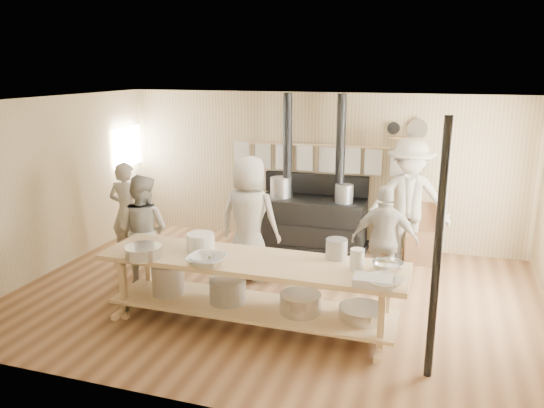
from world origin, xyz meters
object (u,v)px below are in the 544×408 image
object	(u,v)px
cook_left	(143,231)
cook_by_window	(409,201)
roasting_pan	(373,281)
prep_table	(251,285)
cook_center	(249,219)
cook_far_left	(127,212)
chair	(420,245)
cook_right	(385,240)
stove	(311,218)

from	to	relation	value
cook_left	cook_by_window	size ratio (longest dim) A/B	0.81
cook_by_window	roasting_pan	xyz separation A→B (m)	(-0.15, -3.18, -0.09)
prep_table	roasting_pan	world-z (taller)	roasting_pan
cook_center	roasting_pan	world-z (taller)	cook_center
cook_far_left	chair	xyz separation A→B (m)	(4.43, 1.36, -0.52)
cook_left	roasting_pan	xyz separation A→B (m)	(3.32, -1.07, 0.10)
cook_left	roasting_pan	size ratio (longest dim) A/B	3.99
cook_far_left	cook_right	distance (m)	4.01
stove	roasting_pan	xyz separation A→B (m)	(1.46, -3.35, 0.37)
cook_right	cook_by_window	world-z (taller)	cook_by_window
cook_far_left	chair	size ratio (longest dim) A/B	1.70
cook_center	chair	world-z (taller)	cook_center
cook_by_window	cook_far_left	bearing A→B (deg)	-165.71
cook_right	cook_by_window	xyz separation A→B (m)	(0.22, 1.39, 0.23)
stove	cook_far_left	distance (m)	3.04
stove	roasting_pan	world-z (taller)	stove
cook_center	cook_far_left	bearing A→B (deg)	0.13
stove	cook_by_window	bearing A→B (deg)	-5.97
stove	cook_center	xyz separation A→B (m)	(-0.52, -1.64, 0.39)
cook_far_left	cook_left	world-z (taller)	cook_far_left
cook_center	cook_by_window	size ratio (longest dim) A/B	0.92
cook_by_window	roasting_pan	world-z (taller)	cook_by_window
cook_center	cook_right	xyz separation A→B (m)	(1.91, 0.08, -0.15)
cook_by_window	prep_table	bearing A→B (deg)	-122.66
cook_by_window	chair	distance (m)	0.74
cook_right	cook_by_window	bearing A→B (deg)	-104.35
cook_center	roasting_pan	xyz separation A→B (m)	(1.98, -1.71, -0.01)
prep_table	chair	world-z (taller)	chair
stove	cook_center	distance (m)	1.76
cook_center	chair	xyz separation A→B (m)	(2.33, 1.49, -0.63)
roasting_pan	prep_table	bearing A→B (deg)	167.24
cook_right	stove	bearing A→B (deg)	-53.89
stove	roasting_pan	distance (m)	3.67
stove	cook_left	xyz separation A→B (m)	(-1.87, -2.28, 0.27)
cook_far_left	cook_by_window	distance (m)	4.44
stove	roasting_pan	size ratio (longest dim) A/B	6.52
cook_left	cook_right	xyz separation A→B (m)	(3.25, 0.72, -0.04)
cook_center	cook_left	bearing A→B (deg)	29.26
stove	cook_by_window	xyz separation A→B (m)	(1.60, -0.17, 0.47)
cook_by_window	roasting_pan	size ratio (longest dim) A/B	4.95
cook_far_left	cook_by_window	xyz separation A→B (m)	(4.23, 1.34, 0.19)
cook_right	chair	size ratio (longest dim) A/B	1.61
cook_left	roasting_pan	bearing A→B (deg)	164.45
cook_far_left	cook_right	bearing A→B (deg)	177.11
roasting_pan	cook_by_window	bearing A→B (deg)	87.35
cook_right	roasting_pan	world-z (taller)	cook_right
stove	chair	bearing A→B (deg)	-4.70
prep_table	cook_far_left	xyz separation A→B (m)	(-2.62, 1.51, 0.28)
stove	prep_table	distance (m)	3.02
stove	cook_left	world-z (taller)	stove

